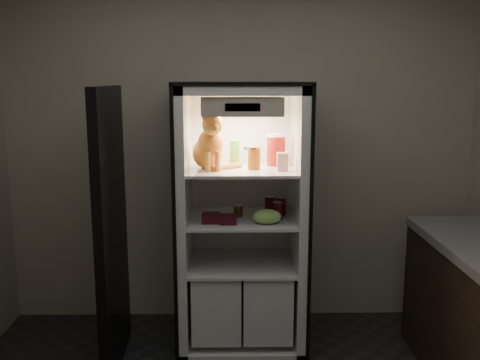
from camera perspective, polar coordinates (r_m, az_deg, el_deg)
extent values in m
plane|color=beige|center=(4.14, 0.05, 3.18)|extent=(3.60, 0.00, 3.60)
cube|color=white|center=(4.09, 0.08, -2.97)|extent=(0.85, 0.06, 1.85)
cube|color=white|center=(3.79, -5.83, -4.11)|extent=(0.06, 0.70, 1.85)
cube|color=white|center=(3.81, 6.13, -4.06)|extent=(0.06, 0.70, 1.85)
cube|color=white|center=(3.66, 0.17, 9.58)|extent=(0.85, 0.70, 0.06)
cube|color=white|center=(4.10, 0.16, -16.29)|extent=(0.85, 0.70, 0.06)
cube|color=black|center=(3.80, -6.46, -4.11)|extent=(0.02, 0.72, 1.87)
cube|color=black|center=(3.81, 6.76, -4.05)|extent=(0.02, 0.72, 1.87)
cube|color=black|center=(3.66, 0.17, 10.24)|extent=(0.90, 0.72, 0.02)
cube|color=white|center=(3.68, 0.18, 1.13)|extent=(0.73, 0.62, 0.02)
cube|color=white|center=(3.75, 0.17, -4.15)|extent=(0.73, 0.62, 0.02)
cube|color=white|center=(3.94, -2.44, -12.34)|extent=(0.34, 0.58, 0.48)
cube|color=white|center=(3.95, 2.77, -12.31)|extent=(0.34, 0.58, 0.48)
cube|color=white|center=(3.85, 0.17, -8.91)|extent=(0.73, 0.62, 0.02)
cube|color=beige|center=(3.42, 0.25, 7.83)|extent=(0.52, 0.18, 0.12)
cube|color=black|center=(3.34, 0.28, 7.76)|extent=(0.22, 0.01, 0.05)
cube|color=black|center=(3.58, -13.52, -5.28)|extent=(0.10, 0.87, 1.85)
cube|color=white|center=(3.64, -13.51, -11.22)|extent=(0.09, 0.64, 0.12)
cube|color=white|center=(3.49, -13.86, -3.57)|extent=(0.09, 0.64, 0.12)
ellipsoid|color=#C85A19|center=(3.68, -3.49, 2.90)|extent=(0.26, 0.30, 0.22)
ellipsoid|color=#C85A19|center=(3.57, -3.18, 4.00)|extent=(0.20, 0.19, 0.19)
sphere|color=orange|center=(3.49, -2.97, 5.89)|extent=(0.16, 0.16, 0.14)
sphere|color=orange|center=(3.44, -2.77, 5.56)|extent=(0.07, 0.07, 0.06)
cone|color=orange|center=(3.49, -3.69, 6.98)|extent=(0.06, 0.06, 0.06)
cone|color=orange|center=(3.51, -2.35, 7.02)|extent=(0.06, 0.06, 0.06)
cylinder|color=#C85A19|center=(3.51, -3.46, 1.94)|extent=(0.04, 0.04, 0.13)
cylinder|color=#C85A19|center=(3.53, -2.41, 1.98)|extent=(0.04, 0.04, 0.13)
cylinder|color=#C85A19|center=(3.63, -1.43, 1.46)|extent=(0.21, 0.18, 0.04)
cylinder|color=green|center=(3.76, -0.58, 2.78)|extent=(0.07, 0.07, 0.17)
cylinder|color=green|center=(3.75, -0.58, 4.15)|extent=(0.07, 0.07, 0.01)
cylinder|color=white|center=(3.86, 1.00, 2.52)|extent=(0.09, 0.09, 0.11)
cylinder|color=#1842AC|center=(3.85, 1.01, 3.42)|extent=(0.09, 0.09, 0.02)
cylinder|color=maroon|center=(3.61, 1.51, 2.23)|extent=(0.09, 0.09, 0.14)
cylinder|color=gold|center=(3.60, 1.51, 3.45)|extent=(0.09, 0.09, 0.02)
cylinder|color=#A21C15|center=(3.78, 3.86, 3.10)|extent=(0.13, 0.13, 0.21)
cylinder|color=white|center=(3.77, 3.88, 4.78)|extent=(0.13, 0.13, 0.02)
cube|color=white|center=(3.57, 4.55, 1.96)|extent=(0.07, 0.07, 0.12)
cylinder|color=black|center=(3.81, 3.19, -2.76)|extent=(0.07, 0.07, 0.13)
cylinder|color=#B2B2B2|center=(3.79, 3.20, -1.76)|extent=(0.07, 0.07, 0.00)
cylinder|color=black|center=(3.81, 4.35, -2.83)|extent=(0.07, 0.07, 0.13)
cylinder|color=#B2B2B2|center=(3.79, 4.36, -1.87)|extent=(0.07, 0.07, 0.00)
cylinder|color=black|center=(3.69, 4.06, -3.29)|extent=(0.07, 0.07, 0.12)
cylinder|color=#B2B2B2|center=(3.68, 4.07, -2.36)|extent=(0.07, 0.07, 0.00)
cylinder|color=#4F2C16|center=(3.76, -0.19, -3.35)|extent=(0.06, 0.06, 0.08)
cylinder|color=#B2B2B2|center=(3.75, -0.19, -2.70)|extent=(0.06, 0.06, 0.01)
ellipsoid|color=#82BC57|center=(3.58, 2.88, -3.92)|extent=(0.20, 0.14, 0.10)
cube|color=#530D22|center=(3.62, -3.12, -4.07)|extent=(0.12, 0.12, 0.06)
cube|color=#530D22|center=(3.59, -1.28, -4.22)|extent=(0.11, 0.11, 0.06)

